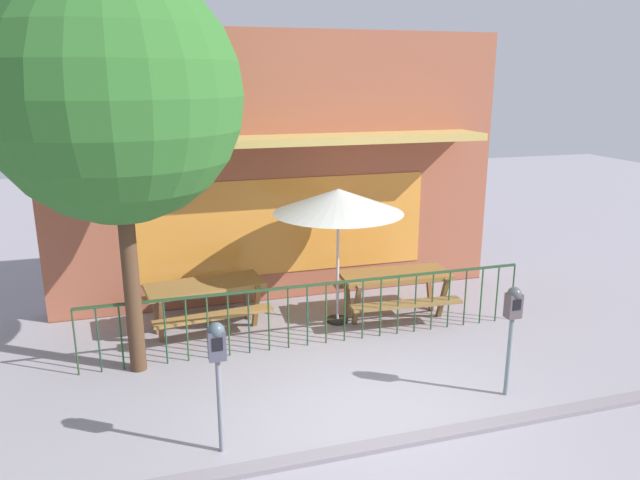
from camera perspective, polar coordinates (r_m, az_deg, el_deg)
name	(u,v)px	position (r m, az deg, el deg)	size (l,w,h in m)	color
ground	(368,420)	(7.31, 4.66, -16.84)	(40.00, 40.00, 0.00)	gray
pub_storefront	(281,169)	(10.51, -3.79, 6.84)	(7.99, 1.40, 4.67)	brown
patio_fence_front	(317,303)	(8.84, -0.31, -6.05)	(6.74, 0.04, 0.97)	#234426
picnic_table_left	(205,293)	(9.54, -10.94, -5.04)	(1.95, 1.56, 0.79)	olive
picnic_table_right	(395,282)	(9.93, 7.20, -4.05)	(1.88, 1.47, 0.79)	olive
patio_umbrella	(338,201)	(9.28, 1.77, 3.71)	(2.06, 2.06, 2.22)	black
parking_meter_near	(513,313)	(7.67, 18.00, -6.64)	(0.18, 0.17, 1.45)	slate
parking_meter_far	(217,353)	(6.30, -9.83, -10.66)	(0.18, 0.17, 1.49)	slate
street_tree	(115,97)	(7.85, -19.08, 12.85)	(3.15, 3.15, 5.24)	#4B3220
curb_edge	(386,446)	(6.91, 6.34, -19.05)	(11.19, 0.20, 0.11)	gray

